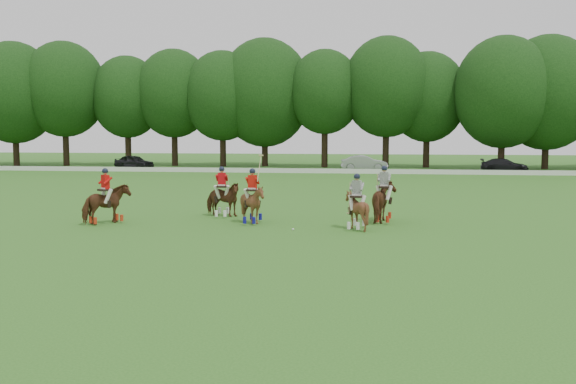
# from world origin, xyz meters

# --- Properties ---
(ground) EXTENTS (180.00, 180.00, 0.00)m
(ground) POSITION_xyz_m (0.00, 0.00, 0.00)
(ground) COLOR #2D641C
(ground) RESTS_ON ground
(tree_line) EXTENTS (117.98, 14.32, 14.75)m
(tree_line) POSITION_xyz_m (0.26, 48.05, 8.23)
(tree_line) COLOR black
(tree_line) RESTS_ON ground
(boundary_rail) EXTENTS (120.00, 0.10, 0.44)m
(boundary_rail) POSITION_xyz_m (0.00, 38.00, 0.22)
(boundary_rail) COLOR white
(boundary_rail) RESTS_ON ground
(car_left) EXTENTS (4.64, 2.88, 1.47)m
(car_left) POSITION_xyz_m (-19.84, 42.50, 0.74)
(car_left) COLOR black
(car_left) RESTS_ON ground
(car_mid) EXTENTS (4.79, 1.98, 1.54)m
(car_mid) POSITION_xyz_m (4.44, 42.50, 0.77)
(car_mid) COLOR #999A9E
(car_mid) RESTS_ON ground
(car_right) EXTENTS (4.70, 2.33, 1.31)m
(car_right) POSITION_xyz_m (18.07, 42.50, 0.66)
(car_right) COLOR black
(car_right) RESTS_ON ground
(polo_red_a) EXTENTS (1.95, 2.14, 2.39)m
(polo_red_a) POSITION_xyz_m (-5.67, 3.37, 0.87)
(polo_red_a) COLOR #532916
(polo_red_a) RESTS_ON ground
(polo_red_b) EXTENTS (1.77, 1.57, 2.33)m
(polo_red_b) POSITION_xyz_m (-1.32, 6.37, 0.84)
(polo_red_b) COLOR #532916
(polo_red_b) RESTS_ON ground
(polo_red_c) EXTENTS (1.41, 1.57, 2.91)m
(polo_red_c) POSITION_xyz_m (0.52, 4.37, 0.86)
(polo_red_c) COLOR #532916
(polo_red_c) RESTS_ON ground
(polo_stripe_a) EXTENTS (1.34, 2.19, 2.47)m
(polo_stripe_a) POSITION_xyz_m (6.12, 5.59, 0.91)
(polo_stripe_a) COLOR #532916
(polo_stripe_a) RESTS_ON ground
(polo_stripe_b) EXTENTS (1.49, 1.61, 2.26)m
(polo_stripe_b) POSITION_xyz_m (5.02, 3.33, 0.81)
(polo_stripe_b) COLOR #532916
(polo_stripe_b) RESTS_ON ground
(polo_ball) EXTENTS (0.09, 0.09, 0.09)m
(polo_ball) POSITION_xyz_m (2.51, 2.67, 0.04)
(polo_ball) COLOR white
(polo_ball) RESTS_ON ground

